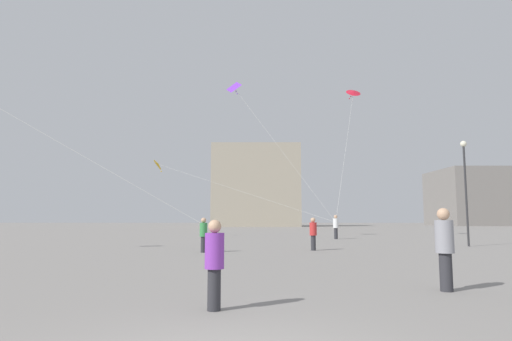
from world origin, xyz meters
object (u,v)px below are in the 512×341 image
person_in_green (203,233)px  building_left_hall (256,186)px  person_in_purple (214,260)px  person_in_grey (445,245)px  building_centre_hall (495,198)px  lamppost_east (465,177)px  kite_crimson_diamond (353,93)px  person_in_white (336,226)px  person_in_red (313,232)px  kite_amber_diamond (160,165)px  kite_violet_delta (236,90)px

person_in_green → building_left_hall: size_ratio=0.09×
person_in_purple → building_left_hall: 78.05m
person_in_purple → building_left_hall: building_left_hall is taller
person_in_grey → building_centre_hall: 101.73m
building_left_hall → lamppost_east: (13.17, -60.12, -3.99)m
kite_crimson_diamond → building_centre_hall: (44.66, 61.76, -6.36)m
lamppost_east → person_in_white: bearing=125.5°
person_in_red → building_centre_hall: building_centre_hall is taller
person_in_red → person_in_grey: size_ratio=0.89×
person_in_purple → kite_amber_diamond: (-7.94, 29.01, 5.27)m
kite_violet_delta → building_centre_hall: 84.42m
person_in_green → kite_violet_delta: bearing=117.4°
person_in_red → building_centre_hall: bearing=-85.7°
person_in_red → lamppost_east: (9.29, 3.33, 3.10)m
lamppost_east → building_left_hall: bearing=102.4°
kite_amber_diamond → person_in_red: bearing=-52.5°
kite_violet_delta → kite_amber_diamond: bearing=166.5°
person_in_green → kite_crimson_diamond: size_ratio=0.14×
kite_amber_diamond → lamppost_east: size_ratio=2.45×
person_in_green → person_in_purple: size_ratio=1.03×
person_in_purple → kite_violet_delta: 29.73m
person_in_green → kite_violet_delta: (0.57, 14.58, 11.34)m
person_in_white → kite_amber_diamond: kite_amber_diamond is taller
kite_violet_delta → kite_amber_diamond: 9.09m
kite_crimson_diamond → lamppost_east: bearing=-72.2°
kite_violet_delta → lamppost_east: (14.06, -9.83, -8.24)m
person_in_red → person_in_grey: person_in_grey is taller
building_left_hall → lamppost_east: 61.68m
person_in_red → person_in_green: person_in_red is taller
person_in_purple → person_in_red: bearing=-33.0°
kite_amber_diamond → building_left_hall: (7.44, 48.72, 1.85)m
person_in_grey → person_in_purple: bearing=130.9°
person_in_purple → lamppost_east: bearing=-55.4°
kite_amber_diamond → building_centre_hall: 87.49m
person_in_grey → person_in_white: (1.60, 24.14, 0.01)m
person_in_white → person_in_purple: size_ratio=1.18×
building_centre_hall → kite_amber_diamond: bearing=-134.6°
building_left_hall → lamppost_east: size_ratio=2.80×
person_in_grey → person_in_white: size_ratio=0.99×
person_in_red → person_in_white: person_in_white is taller
person_in_white → building_left_hall: 52.44m
person_in_white → person_in_red: bearing=59.5°
person_in_green → lamppost_east: size_ratio=0.27×
kite_crimson_diamond → person_in_purple: bearing=-106.7°
kite_violet_delta → building_centre_hall: (54.88, 63.87, -6.00)m
building_left_hall → lamppost_east: building_left_hall is taller
kite_crimson_diamond → person_in_red: bearing=-109.6°
person_in_grey → kite_crimson_diamond: (3.93, 27.46, 11.59)m
person_in_grey → person_in_purple: size_ratio=1.16×
person_in_white → building_centre_hall: size_ratio=0.07×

